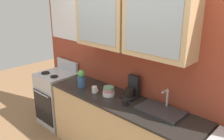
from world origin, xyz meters
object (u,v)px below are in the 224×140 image
stove_range (57,98)px  coffee_maker (132,90)px  vase (81,79)px  sink_faucet (160,110)px  bowl_stack (109,91)px  cup_near_bowls (95,90)px  cup_near_sink (126,102)px

stove_range → coffee_maker: size_ratio=3.73×
stove_range → vase: size_ratio=4.28×
sink_faucet → coffee_maker: (-0.48, 0.07, 0.09)m
stove_range → bowl_stack: bearing=0.1°
bowl_stack → cup_near_bowls: bearing=-160.9°
sink_faucet → coffee_maker: bearing=171.2°
bowl_stack → vase: size_ratio=0.62×
stove_range → sink_faucet: size_ratio=2.05×
sink_faucet → cup_near_sink: size_ratio=4.90×
bowl_stack → cup_near_sink: size_ratio=1.45×
cup_near_sink → coffee_maker: size_ratio=0.37×
coffee_maker → bowl_stack: bearing=-148.1°
sink_faucet → bowl_stack: sink_faucet is taller
coffee_maker → vase: bearing=-163.5°
coffee_maker → stove_range: bearing=-173.9°
stove_range → cup_near_bowls: (1.04, -0.07, 0.49)m
sink_faucet → vase: size_ratio=2.09×
stove_range → cup_near_bowls: stove_range is taller
vase → stove_range: bearing=175.6°
stove_range → vase: 0.94m
bowl_stack → vase: (-0.48, -0.06, 0.06)m
bowl_stack → cup_near_bowls: size_ratio=1.45×
vase → coffee_maker: 0.77m
bowl_stack → vase: 0.49m
stove_range → bowl_stack: 1.33m
sink_faucet → bowl_stack: 0.74m
coffee_maker → cup_near_bowls: bearing=-153.4°
stove_range → cup_near_sink: size_ratio=10.05×
sink_faucet → vase: vase is taller
vase → coffee_maker: coffee_maker is taller
vase → cup_near_bowls: size_ratio=2.35×
sink_faucet → coffee_maker: coffee_maker is taller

